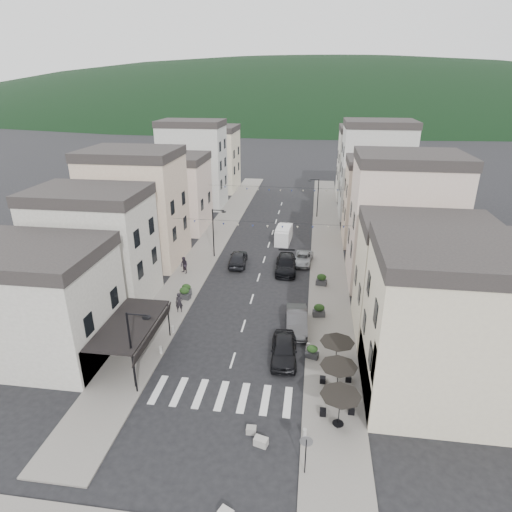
% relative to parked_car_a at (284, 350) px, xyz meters
% --- Properties ---
extents(ground, '(700.00, 700.00, 0.00)m').
position_rel_parked_car_a_xyz_m(ground, '(-3.85, -6.75, -0.83)').
color(ground, black).
rests_on(ground, ground).
extents(sidewalk_left, '(4.00, 76.00, 0.12)m').
position_rel_parked_car_a_xyz_m(sidewalk_left, '(-11.35, 25.25, -0.77)').
color(sidewalk_left, slate).
rests_on(sidewalk_left, ground).
extents(sidewalk_right, '(4.00, 76.00, 0.12)m').
position_rel_parked_car_a_xyz_m(sidewalk_right, '(3.65, 25.25, -0.77)').
color(sidewalk_right, slate).
rests_on(sidewalk_right, ground).
extents(hill_backdrop, '(640.00, 360.00, 70.00)m').
position_rel_parked_car_a_xyz_m(hill_backdrop, '(-3.85, 293.25, -0.83)').
color(hill_backdrop, black).
rests_on(hill_backdrop, ground).
extents(boutique_building, '(12.00, 8.00, 8.00)m').
position_rel_parked_car_a_xyz_m(boutique_building, '(-19.35, -1.75, 3.17)').
color(boutique_building, '#A9A59B').
rests_on(boutique_building, ground).
extents(bistro_building, '(10.00, 8.00, 10.00)m').
position_rel_parked_car_a_xyz_m(bistro_building, '(10.65, -2.75, 4.17)').
color(bistro_building, beige).
rests_on(bistro_building, ground).
extents(boutique_awning, '(3.77, 7.50, 3.28)m').
position_rel_parked_car_a_xyz_m(boutique_awning, '(-11.10, -1.75, 2.29)').
color(boutique_awning, black).
rests_on(boutique_awning, ground).
extents(buildings_row_left, '(10.20, 54.16, 14.00)m').
position_rel_parked_car_a_xyz_m(buildings_row_left, '(-18.35, 31.00, 5.29)').
color(buildings_row_left, '#A9A59B').
rests_on(buildings_row_left, ground).
extents(buildings_row_right, '(10.20, 54.16, 14.50)m').
position_rel_parked_car_a_xyz_m(buildings_row_right, '(10.65, 29.84, 5.49)').
color(buildings_row_right, beige).
rests_on(buildings_row_right, ground).
extents(cafe_terrace, '(2.50, 8.10, 2.53)m').
position_rel_parked_car_a_xyz_m(cafe_terrace, '(3.85, -3.95, 1.53)').
color(cafe_terrace, black).
rests_on(cafe_terrace, ground).
extents(streetlamp_left_near, '(1.70, 0.56, 6.00)m').
position_rel_parked_car_a_xyz_m(streetlamp_left_near, '(-9.68, -4.75, 2.87)').
color(streetlamp_left_near, black).
rests_on(streetlamp_left_near, ground).
extents(streetlamp_left_far, '(1.70, 0.56, 6.00)m').
position_rel_parked_car_a_xyz_m(streetlamp_left_far, '(-9.68, 19.25, 2.87)').
color(streetlamp_left_far, black).
rests_on(streetlamp_left_far, ground).
extents(streetlamp_right_far, '(1.70, 0.56, 6.00)m').
position_rel_parked_car_a_xyz_m(streetlamp_right_far, '(1.97, 37.25, 2.87)').
color(streetlamp_right_far, black).
rests_on(streetlamp_right_far, ground).
extents(traffic_sign, '(0.70, 0.07, 2.70)m').
position_rel_parked_car_a_xyz_m(traffic_sign, '(1.95, -10.25, 1.10)').
color(traffic_sign, black).
rests_on(traffic_sign, ground).
extents(bollards, '(11.66, 10.26, 0.60)m').
position_rel_parked_car_a_xyz_m(bollards, '(-3.85, -1.25, -0.41)').
color(bollards, gray).
rests_on(bollards, ground).
extents(bunting_near, '(19.00, 0.28, 0.62)m').
position_rel_parked_car_a_xyz_m(bunting_near, '(-3.85, 15.25, 4.82)').
color(bunting_near, black).
rests_on(bunting_near, ground).
extents(bunting_far, '(19.00, 0.28, 0.62)m').
position_rel_parked_car_a_xyz_m(bunting_far, '(-3.85, 31.25, 4.82)').
color(bunting_far, black).
rests_on(bunting_far, ground).
extents(parked_car_a, '(2.25, 4.98, 1.66)m').
position_rel_parked_car_a_xyz_m(parked_car_a, '(0.00, 0.00, 0.00)').
color(parked_car_a, black).
rests_on(parked_car_a, ground).
extents(parked_car_b, '(2.10, 5.13, 1.65)m').
position_rel_parked_car_a_xyz_m(parked_car_b, '(0.75, 4.39, -0.00)').
color(parked_car_b, '#343336').
rests_on(parked_car_b, ground).
extents(parked_car_c, '(2.49, 4.62, 1.23)m').
position_rel_parked_car_a_xyz_m(parked_car_c, '(0.75, 18.79, -0.21)').
color(parked_car_c, '#92969A').
rests_on(parked_car_c, ground).
extents(parked_car_d, '(2.51, 5.66, 1.62)m').
position_rel_parked_car_a_xyz_m(parked_car_d, '(-1.05, 16.39, -0.02)').
color(parked_car_d, black).
rests_on(parked_car_d, ground).
extents(parked_car_e, '(2.30, 4.96, 1.65)m').
position_rel_parked_car_a_xyz_m(parked_car_e, '(-6.65, 17.30, -0.01)').
color(parked_car_e, black).
rests_on(parked_car_e, ground).
extents(delivery_van, '(2.09, 4.69, 2.20)m').
position_rel_parked_car_a_xyz_m(delivery_van, '(-2.04, 25.60, 0.25)').
color(delivery_van, silver).
rests_on(delivery_van, ground).
extents(pedestrian_a, '(0.78, 0.62, 1.87)m').
position_rel_parked_car_a_xyz_m(pedestrian_a, '(-10.03, 5.68, 0.23)').
color(pedestrian_a, black).
rests_on(pedestrian_a, sidewalk_left).
extents(pedestrian_b, '(1.16, 1.10, 1.90)m').
position_rel_parked_car_a_xyz_m(pedestrian_b, '(-12.07, 13.98, 0.24)').
color(pedestrian_b, black).
rests_on(pedestrian_b, sidewalk_left).
extents(concrete_block_a, '(0.91, 0.70, 0.50)m').
position_rel_parked_car_a_xyz_m(concrete_block_a, '(-0.67, -8.59, -0.58)').
color(concrete_block_a, gray).
rests_on(concrete_block_a, ground).
extents(concrete_block_b, '(0.61, 0.46, 0.45)m').
position_rel_parked_car_a_xyz_m(concrete_block_b, '(-1.37, -7.75, -0.60)').
color(concrete_block_b, gray).
rests_on(concrete_block_b, ground).
extents(planter_la, '(1.21, 0.85, 1.22)m').
position_rel_parked_car_a_xyz_m(planter_la, '(-10.31, 8.21, -0.12)').
color(planter_la, '#29292B').
rests_on(planter_la, sidewalk_left).
extents(planter_lb, '(1.15, 0.87, 1.14)m').
position_rel_parked_car_a_xyz_m(planter_lb, '(-10.37, 9.08, -0.15)').
color(planter_lb, '#313134').
rests_on(planter_lb, sidewalk_left).
extents(planter_ra, '(1.08, 0.78, 1.09)m').
position_rel_parked_car_a_xyz_m(planter_ra, '(2.15, 0.30, -0.18)').
color(planter_ra, '#29292B').
rests_on(planter_ra, sidewalk_right).
extents(planter_rb, '(1.15, 0.72, 1.22)m').
position_rel_parked_car_a_xyz_m(planter_rb, '(2.65, 6.65, -0.12)').
color(planter_rb, '#313133').
rests_on(planter_rb, sidewalk_right).
extents(planter_rc, '(1.19, 0.77, 1.24)m').
position_rel_parked_car_a_xyz_m(planter_rc, '(2.88, 13.11, -0.11)').
color(planter_rc, '#313133').
rests_on(planter_rc, sidewalk_right).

